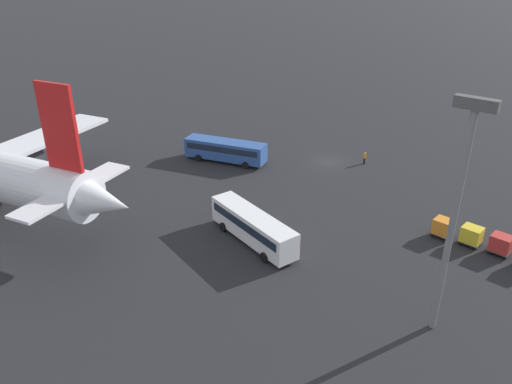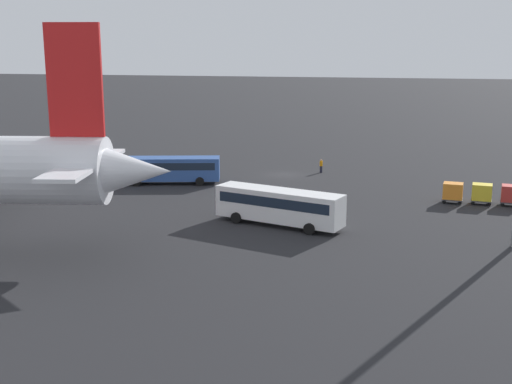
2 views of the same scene
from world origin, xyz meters
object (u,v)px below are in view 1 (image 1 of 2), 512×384
worker_person (365,158)px  shuttle_bus_far (253,225)px  cargo_cart_red (501,244)px  cargo_cart_orange (443,227)px  shuttle_bus_near (225,149)px  cargo_cart_yellow (472,235)px

worker_person → shuttle_bus_far: bearing=91.3°
worker_person → cargo_cart_red: (-21.20, 12.68, 0.32)m
cargo_cart_orange → cargo_cart_red: bearing=-177.3°
cargo_cart_red → cargo_cart_orange: same height
cargo_cart_red → cargo_cart_orange: size_ratio=1.00×
shuttle_bus_near → cargo_cart_red: size_ratio=5.61×
cargo_cart_red → shuttle_bus_far: bearing=32.6°
shuttle_bus_near → worker_person: size_ratio=6.86×
shuttle_bus_far → cargo_cart_yellow: 22.17m
shuttle_bus_near → shuttle_bus_far: bearing=122.1°
worker_person → cargo_cart_orange: 20.29m
shuttle_bus_near → cargo_cart_red: (-37.11, 1.34, -0.65)m
shuttle_bus_near → cargo_cart_orange: size_ratio=5.61×
shuttle_bus_far → worker_person: bearing=-73.3°
shuttle_bus_near → shuttle_bus_far: shuttle_bus_far is taller
cargo_cart_yellow → shuttle_bus_near: bearing=-2.3°
shuttle_bus_near → cargo_cart_red: shuttle_bus_near is taller
shuttle_bus_far → cargo_cart_orange: bearing=-123.9°
shuttle_bus_far → cargo_cart_orange: 19.87m
shuttle_bus_far → cargo_cart_red: size_ratio=5.62×
shuttle_bus_near → worker_person: 19.56m
shuttle_bus_near → cargo_cart_orange: 31.57m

